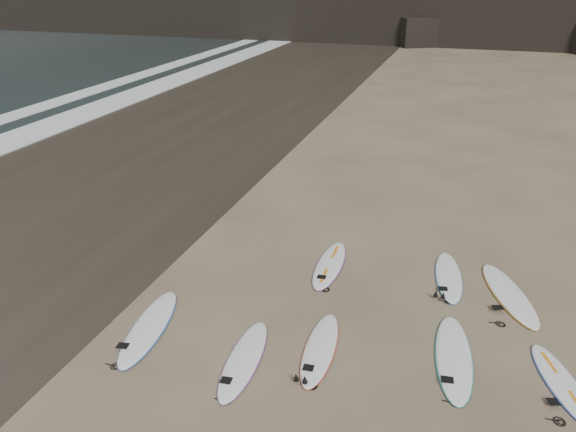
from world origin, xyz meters
name	(u,v)px	position (x,y,z in m)	size (l,w,h in m)	color
ground	(468,363)	(0.00, 0.00, 0.00)	(240.00, 240.00, 0.00)	#897559
wet_sand	(140,146)	(-13.00, 10.00, 0.00)	(12.00, 200.00, 0.01)	#383026
foam_near	(28,134)	(-18.50, 10.00, 0.03)	(2.20, 200.00, 0.05)	white
surfboard_0	(244,359)	(-3.94, -1.21, 0.04)	(0.58, 2.42, 0.09)	white
surfboard_1	(320,348)	(-2.69, -0.46, 0.04)	(0.56, 2.35, 0.08)	white
surfboard_2	(454,356)	(-0.25, 0.06, 0.05)	(0.64, 2.67, 0.10)	white
surfboard_3	(562,383)	(1.58, -0.10, 0.04)	(0.53, 2.21, 0.08)	white
surfboard_5	(330,265)	(-3.31, 2.76, 0.04)	(0.60, 2.48, 0.09)	white
surfboard_6	(449,276)	(-0.52, 3.07, 0.04)	(0.58, 2.40, 0.09)	white
surfboard_7	(509,294)	(0.80, 2.68, 0.05)	(0.65, 2.72, 0.10)	white
surfboard_11	(149,327)	(-6.14, -0.86, 0.05)	(0.65, 2.70, 0.10)	white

